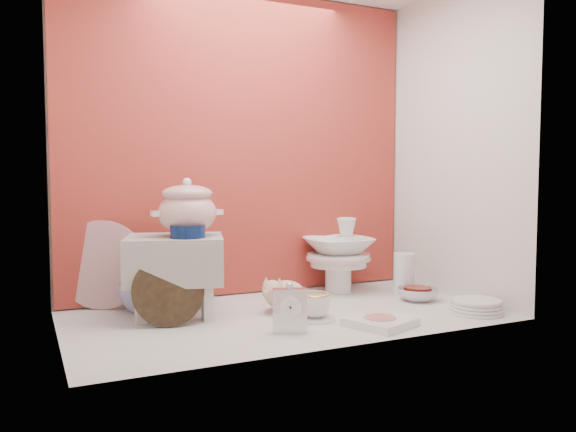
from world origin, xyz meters
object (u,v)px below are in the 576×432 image
floral_platter (102,265)px  dinner_plate_stack (476,306)px  blue_white_vase (146,284)px  mantel_clock (290,308)px  crystal_bowl (418,294)px  step_stool (175,276)px  gold_rim_teacup (315,305)px  soup_tureen (187,207)px  porcelain_tower (338,255)px  plush_pig (285,294)px

floral_platter → dinner_plate_stack: 1.65m
blue_white_vase → mantel_clock: bearing=-53.7°
blue_white_vase → crystal_bowl: blue_white_vase is taller
step_stool → mantel_clock: bearing=-37.6°
step_stool → blue_white_vase: (-0.10, 0.13, -0.05)m
step_stool → gold_rim_teacup: size_ratio=3.12×
step_stool → soup_tureen: bearing=-7.4°
floral_platter → dinner_plate_stack: bearing=-28.0°
gold_rim_teacup → soup_tureen: bearing=146.1°
porcelain_tower → floral_platter: bearing=173.8°
step_stool → floral_platter: floral_platter is taller
plush_pig → dinner_plate_stack: bearing=-34.2°
step_stool → plush_pig: step_stool is taller
floral_platter → gold_rim_teacup: 0.96m
crystal_bowl → soup_tureen: bearing=170.2°
step_stool → crystal_bowl: bearing=6.0°
gold_rim_teacup → mantel_clock: bearing=-144.0°
floral_platter → plush_pig: floral_platter is taller
mantel_clock → dinner_plate_stack: bearing=16.9°
mantel_clock → plush_pig: bearing=89.3°
floral_platter → crystal_bowl: 1.46m
plush_pig → gold_rim_teacup: 0.21m
step_stool → crystal_bowl: 1.14m
step_stool → porcelain_tower: bearing=25.0°
soup_tureen → floral_platter: (-0.31, 0.28, -0.26)m
step_stool → dinner_plate_stack: size_ratio=1.78×
floral_platter → gold_rim_teacup: floral_platter is taller
dinner_plate_stack → porcelain_tower: bearing=115.7°
soup_tureen → gold_rim_teacup: bearing=-33.9°
step_stool → soup_tureen: soup_tureen is taller
crystal_bowl → step_stool: bearing=169.5°
soup_tureen → plush_pig: (0.41, -0.09, -0.39)m
soup_tureen → dinner_plate_stack: bearing=-23.5°
floral_platter → blue_white_vase: floral_platter is taller
floral_platter → blue_white_vase: size_ratio=1.62×
plush_pig → gold_rim_teacup: plush_pig is taller
floral_platter → mantel_clock: 0.92m
porcelain_tower → step_stool: bearing=-171.5°
floral_platter → gold_rim_teacup: (0.76, -0.58, -0.14)m
step_stool → blue_white_vase: step_stool is taller
gold_rim_teacup → crystal_bowl: bearing=10.7°
mantel_clock → crystal_bowl: 0.82m
soup_tureen → dinner_plate_stack: soup_tureen is taller
step_stool → porcelain_tower: porcelain_tower is taller
gold_rim_teacup → porcelain_tower: porcelain_tower is taller
floral_platter → porcelain_tower: bearing=-6.2°
plush_pig → crystal_bowl: (0.65, -0.09, -0.04)m
gold_rim_teacup → dinner_plate_stack: 0.71m
floral_platter → dinner_plate_stack: floral_platter is taller
blue_white_vase → plush_pig: 0.61m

